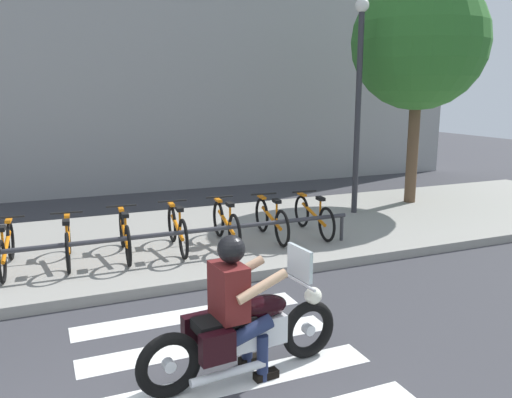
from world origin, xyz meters
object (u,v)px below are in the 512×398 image
Objects in this scene: bicycle_6 at (271,220)px; bicycle_2 at (68,242)px; bike_rack at (159,236)px; bicycle_5 at (226,224)px; motorcycle at (245,332)px; bicycle_1 at (6,248)px; bicycle_4 at (177,229)px; rider at (237,298)px; bicycle_3 at (125,235)px; bicycle_7 at (313,216)px; tree_near_rack at (419,43)px; street_lamp at (359,90)px.

bicycle_2 is at bearing 179.99° from bicycle_6.
bike_rack is (-2.10, -0.55, 0.08)m from bicycle_6.
motorcycle is at bearing -107.07° from bicycle_5.
bicycle_1 is 2.52m from bicycle_4.
bicycle_4 is at bearing 84.14° from rider.
rider is at bearing -83.02° from bicycle_3.
motorcycle reaches higher than bicycle_2.
bicycle_4 is 1.00× the size of bicycle_6.
bicycle_6 is (1.98, 3.72, 0.04)m from motorcycle.
bicycle_2 is 1.38m from bike_rack.
bicycle_7 is at bearing 52.12° from rider.
bicycle_7 is (2.90, 3.72, -0.33)m from rider.
bike_rack is (2.10, -0.56, 0.09)m from bicycle_1.
tree_near_rack is at bearing 24.42° from bicycle_7.
street_lamp reaches higher than motorcycle.
bike_rack is (-0.42, -0.55, 0.08)m from bicycle_4.
bicycle_3 reaches higher than bicycle_1.
bicycle_2 reaches higher than bicycle_1.
bicycle_7 is 0.32× the size of tree_near_rack.
motorcycle is 0.40× the size of tree_near_rack.
bicycle_7 is at bearing -144.72° from street_lamp.
rider is 0.32× the size of street_lamp.
bicycle_3 is (-0.53, 3.72, 0.04)m from motorcycle.
rider is 0.88× the size of bicycle_3.
bicycle_7 is (2.82, 3.72, 0.03)m from motorcycle.
bicycle_3 is at bearing 180.00° from bicycle_6.
bicycle_7 is (1.68, 0.00, -0.01)m from bicycle_5.
rider is at bearing -177.11° from motorcycle.
street_lamp reaches higher than bicycle_1.
street_lamp reaches higher than bicycle_3.
bicycle_6 reaches higher than bicycle_1.
tree_near_rack reaches higher than bicycle_5.
bicycle_3 reaches higher than bicycle_2.
bicycle_2 is at bearing -168.75° from street_lamp.
rider is at bearing -127.88° from bicycle_7.
bicycle_4 is 0.36× the size of street_lamp.
bicycle_6 is (2.06, 3.72, -0.32)m from rider.
bicycle_7 reaches higher than bicycle_1.
bicycle_6 is at bearing -0.01° from bicycle_2.
bicycle_4 is 0.84m from bicycle_5.
bicycle_4 is 1.68m from bicycle_6.
bike_rack is 5.33m from street_lamp.
bicycle_5 reaches higher than bicycle_3.
street_lamp reaches higher than bike_rack.
motorcycle is at bearing 2.89° from rider.
bicycle_4 is at bearing -0.02° from bicycle_3.
bicycle_1 is at bearing 179.98° from bicycle_5.
bicycle_4 is 4.85m from street_lamp.
rider reaches higher than bike_rack.
tree_near_rack is (8.47, 1.56, 3.25)m from bicycle_1.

